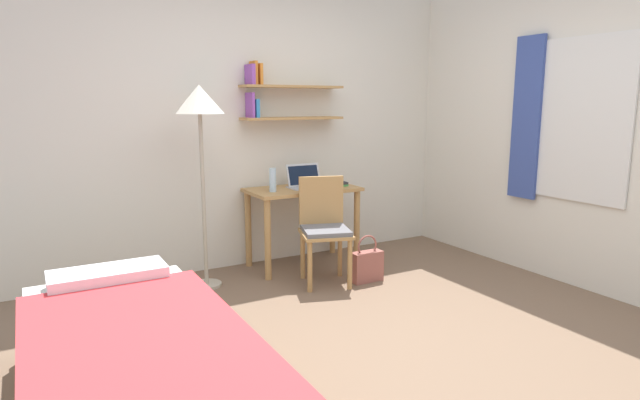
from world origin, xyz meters
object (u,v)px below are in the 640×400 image
bed (138,378)px  desk (303,203)px  standing_lamp (200,111)px  laptop (306,181)px  book_stack (336,183)px  handbag (367,265)px  water_bottle (272,180)px  desk_chair (324,226)px

bed → desk: bearing=45.2°
standing_lamp → laptop: (1.00, 0.14, -0.64)m
laptop → book_stack: laptop is taller
handbag → standing_lamp: bearing=155.8°
standing_lamp → laptop: bearing=7.8°
desk → laptop: laptop is taller
laptop → water_bottle: (-0.36, -0.07, 0.05)m
water_bottle → handbag: 1.09m
bed → handbag: bed is taller
water_bottle → book_stack: 0.67m
desk_chair → handbag: 0.50m
book_stack → laptop: bearing=172.3°
laptop → standing_lamp: bearing=-172.2°
bed → laptop: 2.66m
desk_chair → standing_lamp: bearing=157.8°
water_bottle → book_stack: bearing=2.5°
desk_chair → handbag: desk_chair is taller
desk_chair → book_stack: bearing=49.3°
water_bottle → laptop: bearing=10.9°
water_bottle → standing_lamp: bearing=-174.0°
desk → handbag: bearing=-68.9°
laptop → book_stack: (0.30, -0.04, -0.03)m
standing_lamp → book_stack: size_ratio=7.69×
desk → book_stack: (0.34, -0.03, 0.16)m
desk → laptop: 0.20m
desk → laptop: (0.04, 0.01, 0.20)m
desk → water_bottle: bearing=-170.2°
bed → book_stack: bearing=39.8°
desk_chair → water_bottle: bearing=121.5°
desk → handbag: size_ratio=2.47×
bed → book_stack: (2.15, 1.79, 0.51)m
desk_chair → water_bottle: (-0.27, 0.43, 0.35)m
laptop → water_bottle: bearing=-169.1°
bed → desk: 2.59m
bed → desk: desk is taller
standing_lamp → water_bottle: (0.64, 0.07, -0.59)m
laptop → water_bottle: laptop is taller
standing_lamp → book_stack: 1.47m
laptop → book_stack: size_ratio=1.59×
desk → book_stack: book_stack is taller
book_stack → handbag: bearing=-97.5°
handbag → book_stack: bearing=82.5°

